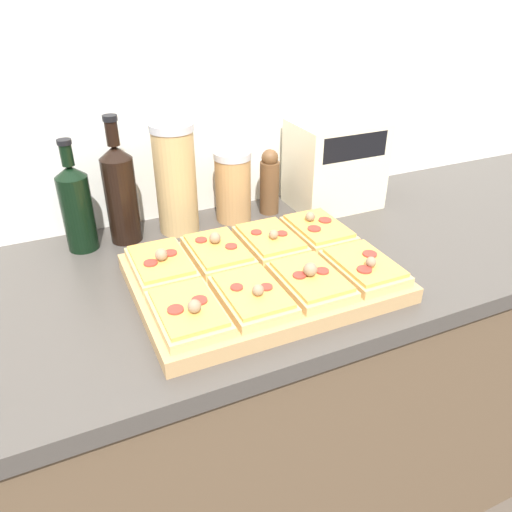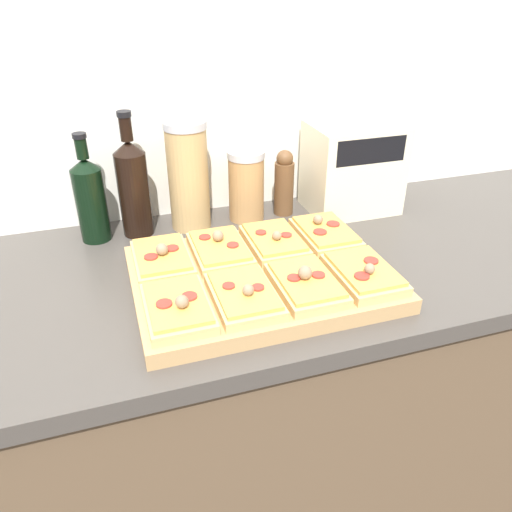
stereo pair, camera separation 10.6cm
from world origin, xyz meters
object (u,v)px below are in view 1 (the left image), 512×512
object	(u,v)px
cutting_board	(262,278)
wine_bottle	(121,192)
olive_oil_bottle	(77,206)
grain_jar_tall	(176,179)
pepper_mill	(269,182)
grain_jar_short	(233,186)
toaster_oven	(335,164)

from	to	relation	value
cutting_board	wine_bottle	xyz separation A→B (m)	(-0.22, 0.32, 0.11)
olive_oil_bottle	grain_jar_tall	xyz separation A→B (m)	(0.24, 0.00, 0.03)
olive_oil_bottle	wine_bottle	bearing A→B (deg)	0.00
wine_bottle	pepper_mill	size ratio (longest dim) A/B	1.73
grain_jar_tall	wine_bottle	bearing A→B (deg)	-180.00
grain_jar_short	toaster_oven	distance (m)	0.29
grain_jar_short	grain_jar_tall	bearing A→B (deg)	180.00
pepper_mill	wine_bottle	bearing A→B (deg)	180.00
wine_bottle	pepper_mill	bearing A→B (deg)	0.00
olive_oil_bottle	grain_jar_short	xyz separation A→B (m)	(0.39, 0.00, -0.02)
wine_bottle	pepper_mill	distance (m)	0.39
cutting_board	grain_jar_short	world-z (taller)	grain_jar_short
olive_oil_bottle	pepper_mill	size ratio (longest dim) A/B	1.50
grain_jar_short	olive_oil_bottle	bearing A→B (deg)	-180.00
wine_bottle	toaster_oven	distance (m)	0.58
olive_oil_bottle	grain_jar_tall	bearing A→B (deg)	0.00
grain_jar_short	wine_bottle	bearing A→B (deg)	180.00
cutting_board	grain_jar_short	xyz separation A→B (m)	(0.07, 0.32, 0.08)
grain_jar_tall	toaster_oven	distance (m)	0.44
cutting_board	grain_jar_tall	distance (m)	0.35
wine_bottle	grain_jar_tall	distance (m)	0.14
olive_oil_bottle	grain_jar_tall	size ratio (longest dim) A/B	0.97
pepper_mill	toaster_oven	bearing A→B (deg)	-7.61
cutting_board	grain_jar_tall	world-z (taller)	grain_jar_tall
olive_oil_bottle	grain_jar_short	size ratio (longest dim) A/B	1.42
toaster_oven	grain_jar_tall	bearing A→B (deg)	176.77
wine_bottle	grain_jar_short	size ratio (longest dim) A/B	1.64
pepper_mill	toaster_oven	world-z (taller)	toaster_oven
wine_bottle	olive_oil_bottle	bearing A→B (deg)	-180.00
wine_bottle	grain_jar_tall	world-z (taller)	wine_bottle
toaster_oven	pepper_mill	bearing A→B (deg)	172.39
cutting_board	olive_oil_bottle	world-z (taller)	olive_oil_bottle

